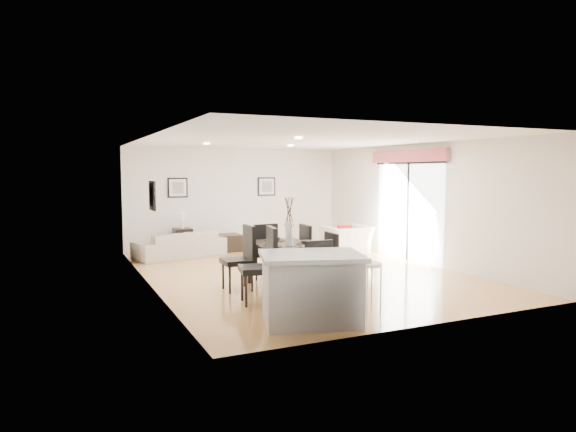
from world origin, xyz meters
name	(u,v)px	position (x,y,z in m)	size (l,w,h in m)	color
ground	(299,272)	(0.00, 0.00, 0.00)	(8.00, 8.00, 0.00)	tan
wall_back	(236,198)	(0.00, 4.00, 1.35)	(6.00, 0.04, 2.70)	silver
wall_front	(430,226)	(0.00, -4.00, 1.35)	(6.00, 0.04, 2.70)	silver
wall_left	(149,212)	(-3.00, 0.00, 1.35)	(0.04, 8.00, 2.70)	silver
wall_right	(418,203)	(3.00, 0.00, 1.35)	(0.04, 8.00, 2.70)	silver
ceiling	(299,140)	(0.00, 0.00, 2.70)	(6.00, 8.00, 0.02)	white
sofa	(180,245)	(-1.82, 2.82, 0.31)	(2.15, 0.84, 0.63)	gray
armchair	(346,240)	(2.11, 1.64, 0.35)	(1.09, 0.95, 0.71)	beige
courtyard_plant_a	(533,247)	(5.69, -0.89, 0.31)	(0.55, 0.48, 0.62)	#385C27
courtyard_plant_b	(474,238)	(5.58, 0.85, 0.31)	(0.35, 0.35, 0.63)	#385C27
dining_table	(289,250)	(-0.90, -1.46, 0.72)	(1.04, 1.97, 0.81)	black
dining_chair_wnear	(264,261)	(-1.57, -1.96, 0.67)	(0.63, 0.63, 1.20)	black
dining_chair_wfar	(243,254)	(-1.57, -0.98, 0.63)	(0.52, 0.52, 1.14)	black
dining_chair_enear	(337,260)	(-0.22, -1.94, 0.59)	(0.52, 0.52, 1.05)	black
dining_chair_efar	(311,250)	(-0.22, -0.97, 0.61)	(0.53, 0.53, 1.09)	black
dining_chair_head	(322,271)	(-0.90, -2.66, 0.58)	(0.47, 0.47, 1.03)	black
dining_chair_foot	(263,248)	(-0.89, -0.26, 0.60)	(0.51, 0.51, 1.08)	black
vase	(289,226)	(-0.90, -1.46, 1.15)	(1.08, 1.66, 0.84)	white
coffee_table	(219,243)	(-0.68, 3.36, 0.22)	(1.08, 0.65, 0.43)	black
side_table	(183,240)	(-1.56, 3.67, 0.31)	(0.46, 0.46, 0.61)	black
table_lamp	(182,219)	(-1.56, 3.67, 0.87)	(0.21, 0.21, 0.39)	white
cushion	(345,232)	(2.01, 1.54, 0.58)	(0.35, 0.11, 0.35)	maroon
kitchen_island	(311,288)	(-1.38, -3.23, 0.49)	(1.62, 1.40, 0.96)	silver
bar_stool	(370,270)	(-0.43, -3.23, 0.65)	(0.35, 0.35, 0.76)	white
framed_print_back_left	(178,188)	(-1.60, 3.97, 1.65)	(0.52, 0.04, 0.52)	black
framed_print_back_right	(267,187)	(0.90, 3.97, 1.65)	(0.52, 0.04, 0.52)	black
framed_print_left_wall	(152,196)	(-2.97, -0.20, 1.65)	(0.04, 0.52, 0.52)	black
sliding_door	(408,189)	(2.96, 0.30, 1.66)	(0.12, 2.70, 2.57)	white
courtyard	(491,214)	(6.16, 0.87, 0.92)	(6.00, 6.00, 2.00)	gray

